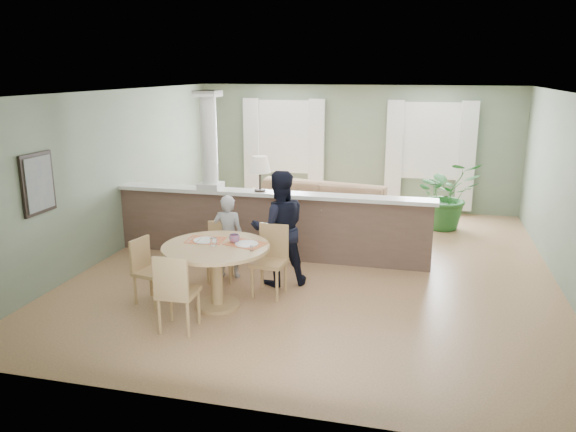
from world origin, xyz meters
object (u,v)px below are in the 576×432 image
(sofa, at_px, (314,210))
(dining_table, at_px, (217,258))
(chair_far_man, at_px, (271,257))
(chair_side, at_px, (147,267))
(chair_near, at_px, (175,290))
(child_person, at_px, (228,236))
(chair_far_boy, at_px, (220,248))
(man_person, at_px, (279,228))
(houseplant, at_px, (446,195))

(sofa, height_order, dining_table, dining_table)
(chair_far_man, distance_m, chair_side, 1.66)
(chair_near, bearing_deg, sofa, -102.34)
(dining_table, height_order, chair_near, chair_near)
(sofa, bearing_deg, chair_near, -89.41)
(sofa, distance_m, child_person, 2.61)
(sofa, distance_m, dining_table, 3.60)
(chair_far_boy, distance_m, man_person, 0.96)
(dining_table, bearing_deg, child_person, 102.15)
(sofa, relative_size, man_person, 1.93)
(sofa, height_order, chair_side, sofa)
(houseplant, xyz_separation_m, chair_near, (-3.17, -5.41, -0.14))
(dining_table, distance_m, chair_far_man, 0.83)
(chair_far_man, bearing_deg, chair_far_boy, 162.95)
(houseplant, relative_size, child_person, 1.07)
(man_person, bearing_deg, dining_table, 34.94)
(houseplant, distance_m, man_person, 4.33)
(houseplant, xyz_separation_m, child_person, (-3.20, -3.52, -0.04))
(sofa, relative_size, dining_table, 2.32)
(chair_far_boy, bearing_deg, houseplant, 34.40)
(houseplant, bearing_deg, chair_near, -120.33)
(dining_table, relative_size, chair_side, 1.59)
(chair_far_boy, bearing_deg, dining_table, -85.12)
(dining_table, xyz_separation_m, chair_near, (-0.20, -0.82, -0.13))
(sofa, bearing_deg, dining_table, -88.49)
(houseplant, bearing_deg, chair_side, -130.10)
(chair_far_boy, bearing_deg, sofa, 57.88)
(dining_table, distance_m, man_person, 1.15)
(chair_far_man, distance_m, child_person, 0.92)
(chair_far_boy, height_order, chair_far_man, chair_far_man)
(chair_side, height_order, child_person, child_person)
(houseplant, relative_size, chair_far_boy, 1.56)
(chair_far_boy, distance_m, child_person, 0.21)
(houseplant, height_order, child_person, houseplant)
(man_person, bearing_deg, chair_far_man, 62.81)
(dining_table, bearing_deg, houseplant, 57.13)
(chair_far_boy, relative_size, man_person, 0.52)
(chair_far_man, bearing_deg, sofa, 95.18)
(sofa, xyz_separation_m, chair_far_boy, (-0.88, -2.60, 0.01))
(sofa, bearing_deg, houseplant, 33.71)
(sofa, xyz_separation_m, houseplant, (2.41, 1.04, 0.20))
(sofa, height_order, child_person, child_person)
(dining_table, relative_size, man_person, 0.83)
(chair_near, xyz_separation_m, man_person, (0.77, 1.81, 0.30))
(chair_side, bearing_deg, chair_far_boy, -20.26)
(chair_far_man, bearing_deg, dining_table, -127.66)
(dining_table, bearing_deg, sofa, 81.08)
(chair_far_man, height_order, man_person, man_person)
(chair_near, xyz_separation_m, chair_side, (-0.76, 0.75, -0.05))
(chair_near, bearing_deg, child_person, -91.65)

